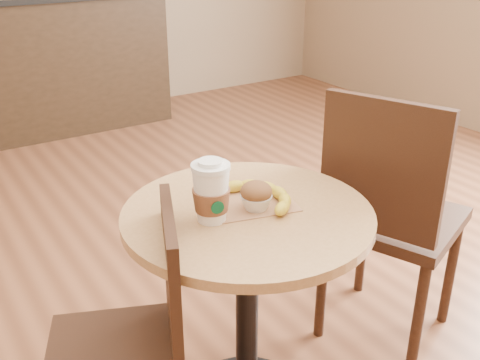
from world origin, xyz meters
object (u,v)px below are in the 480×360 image
Objects in this scene: chair_left at (136,339)px; banana at (264,195)px; coffee_cup at (211,194)px; muffin at (256,196)px; cafe_table at (247,273)px; chair_right at (389,213)px.

chair_left is 0.54m from banana.
coffee_cup is 1.90× the size of muffin.
banana is (0.07, 0.02, 0.23)m from cafe_table.
coffee_cup reaches higher than muffin.
coffee_cup is (0.25, 0.01, 0.37)m from chair_left.
banana is (-0.55, -0.00, 0.22)m from chair_right.
chair_right is at bearing 12.87° from coffee_cup.
muffin is (0.02, -0.01, 0.25)m from cafe_table.
cafe_table is 0.89× the size of chair_left.
coffee_cup is at bearing 173.90° from muffin.
banana is (0.05, 0.03, -0.02)m from muffin.
cafe_table is 2.86× the size of banana.
banana is at bearing 116.27° from chair_left.
coffee_cup is 0.20m from banana.
chair_left is 1.00m from chair_right.
chair_right is at bearing 114.50° from chair_left.
coffee_cup is at bearing 69.79° from chair_right.
chair_left is at bearing 70.13° from chair_right.
coffee_cup is at bearing 179.38° from banana.
banana is at bearing 16.01° from coffee_cup.
muffin reaches higher than banana.
chair_right is 0.65m from muffin.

